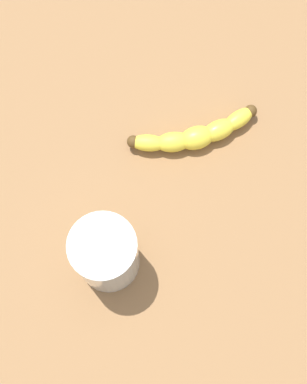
# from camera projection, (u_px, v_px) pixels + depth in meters

# --- Properties ---
(wooden_tabletop) EXTENTS (1.20, 1.20, 0.03)m
(wooden_tabletop) POSITION_uv_depth(u_px,v_px,m) (197.00, 264.00, 0.70)
(wooden_tabletop) COLOR olive
(wooden_tabletop) RESTS_ON ground
(banana) EXTENTS (0.19, 0.06, 0.03)m
(banana) POSITION_uv_depth(u_px,v_px,m) (195.00, 135.00, 0.72)
(banana) COLOR yellow
(banana) RESTS_ON wooden_tabletop
(smoothie_glass) EXTENTS (0.08, 0.08, 0.11)m
(smoothie_glass) POSITION_uv_depth(u_px,v_px,m) (106.00, 254.00, 0.63)
(smoothie_glass) COLOR silver
(smoothie_glass) RESTS_ON wooden_tabletop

